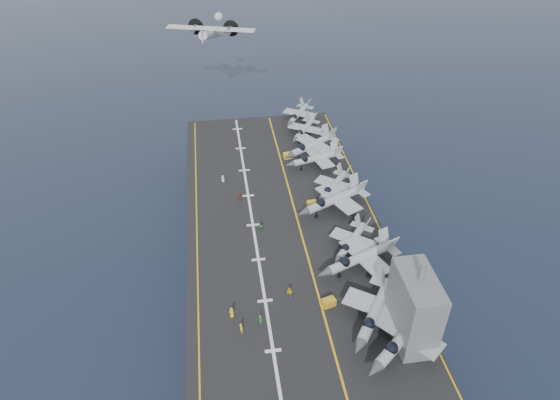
{
  "coord_description": "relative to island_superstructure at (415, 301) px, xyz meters",
  "views": [
    {
      "loc": [
        -11.7,
        -76.23,
        72.97
      ],
      "look_at": [
        0.0,
        4.0,
        13.0
      ],
      "focal_mm": 32.0,
      "sensor_mm": 36.0,
      "label": 1
    }
  ],
  "objects": [
    {
      "name": "crew_0",
      "position": [
        -26.66,
        7.42,
        -6.5
      ],
      "size": [
        1.4,
        1.41,
        1.99
      ],
      "primitive_type": "imported",
      "color": "yellow",
      "rests_on": "flight_deck"
    },
    {
      "name": "crew_7",
      "position": [
        -16.81,
        10.42,
        -6.54
      ],
      "size": [
        1.32,
        1.38,
        1.92
      ],
      "primitive_type": "imported",
      "color": "yellow",
      "rests_on": "flight_deck"
    },
    {
      "name": "crew_1",
      "position": [
        -25.4,
        4.06,
        -6.5
      ],
      "size": [
        1.32,
        1.44,
        2.0
      ],
      "primitive_type": "imported",
      "color": "yellow",
      "rests_on": "flight_deck"
    },
    {
      "name": "crew_4",
      "position": [
        -22.83,
        38.62,
        -6.64
      ],
      "size": [
        1.03,
        0.7,
        1.71
      ],
      "primitive_type": "imported",
      "color": "#A62819",
      "rests_on": "flight_deck"
    },
    {
      "name": "crew_5",
      "position": [
        -26.02,
        46.05,
        -6.66
      ],
      "size": [
        1.18,
        0.99,
        1.67
      ],
      "primitive_type": "imported",
      "color": "white",
      "rests_on": "flight_deck"
    },
    {
      "name": "fighter_jet_6",
      "position": [
        -4.27,
        49.25,
        -5.09
      ],
      "size": [
        15.83,
        12.57,
        4.82
      ],
      "primitive_type": null,
      "color": "#9FA7AE",
      "rests_on": "flight_deck"
    },
    {
      "name": "transport_plane",
      "position": [
        -25.64,
        92.25,
        10.43
      ],
      "size": [
        28.41,
        23.21,
        5.81
      ],
      "primitive_type": null,
      "color": "silver"
    },
    {
      "name": "fighter_jet_7",
      "position": [
        -4.24,
        54.83,
        -4.78
      ],
      "size": [
        18.8,
        17.32,
        5.43
      ],
      "primitive_type": null,
      "color": "#9DA8AE",
      "rests_on": "flight_deck"
    },
    {
      "name": "tow_cart_b",
      "position": [
        -8.21,
        34.43,
        -6.89
      ],
      "size": [
        2.16,
        1.53,
        1.22
      ],
      "primitive_type": null,
      "color": "gold",
      "rests_on": "flight_deck"
    },
    {
      "name": "deck_edge_port",
      "position": [
        -32.0,
        30.0,
        -7.48
      ],
      "size": [
        0.25,
        90.0,
        0.02
      ],
      "primitive_type": "cube",
      "color": "gold",
      "rests_on": "flight_deck"
    },
    {
      "name": "fighter_jet_9",
      "position": [
        -4.49,
        72.0,
        -5.23
      ],
      "size": [
        14.38,
        15.72,
        4.54
      ],
      "primitive_type": null,
      "color": "#99A2A9",
      "rests_on": "flight_deck"
    },
    {
      "name": "island_superstructure",
      "position": [
        0.0,
        0.0,
        0.0
      ],
      "size": [
        5.0,
        10.0,
        15.0
      ],
      "primitive_type": null,
      "color": "#56595E",
      "rests_on": "flight_deck"
    },
    {
      "name": "fighter_jet_3",
      "position": [
        -3.68,
        20.25,
        -5.28
      ],
      "size": [
        14.72,
        15.32,
        4.45
      ],
      "primitive_type": null,
      "color": "gray",
      "rests_on": "flight_deck"
    },
    {
      "name": "hull",
      "position": [
        -15.0,
        30.0,
        -12.9
      ],
      "size": [
        36.0,
        90.0,
        10.0
      ],
      "primitive_type": "cube",
      "color": "#56595E",
      "rests_on": "ground"
    },
    {
      "name": "fighter_jet_2",
      "position": [
        -3.38,
        15.2,
        -4.71
      ],
      "size": [
        18.93,
        15.95,
        5.59
      ],
      "primitive_type": null,
      "color": "gray",
      "rests_on": "flight_deck"
    },
    {
      "name": "tow_cart_a",
      "position": [
        -10.79,
        7.59,
        -6.85
      ],
      "size": [
        2.47,
        1.97,
        1.29
      ],
      "primitive_type": null,
      "color": "gold",
      "rests_on": "flight_deck"
    },
    {
      "name": "tow_cart_c",
      "position": [
        -10.15,
        53.97,
        -6.87
      ],
      "size": [
        2.27,
        1.63,
        1.27
      ],
      "primitive_type": null,
      "color": "gold",
      "rests_on": "flight_deck"
    },
    {
      "name": "foul_line",
      "position": [
        -12.0,
        30.0,
        -7.48
      ],
      "size": [
        0.35,
        90.0,
        0.02
      ],
      "primitive_type": "cube",
      "color": "gold",
      "rests_on": "flight_deck"
    },
    {
      "name": "ground",
      "position": [
        -15.0,
        30.0,
        -17.9
      ],
      "size": [
        500.0,
        500.0,
        0.0
      ],
      "primitive_type": "plane",
      "color": "#142135",
      "rests_on": "ground"
    },
    {
      "name": "fighter_jet_4",
      "position": [
        -3.97,
        32.5,
        -4.63
      ],
      "size": [
        19.63,
        17.02,
        5.73
      ],
      "primitive_type": null,
      "color": "#8C949C",
      "rests_on": "flight_deck"
    },
    {
      "name": "fighter_jet_0",
      "position": [
        -1.69,
        -2.11,
        -4.66
      ],
      "size": [
        19.54,
        18.8,
        5.67
      ],
      "primitive_type": null,
      "color": "gray",
      "rests_on": "flight_deck"
    },
    {
      "name": "crew_2",
      "position": [
        -19.59,
        28.41,
        -6.57
      ],
      "size": [
        1.28,
        1.34,
        1.87
      ],
      "primitive_type": "imported",
      "color": "#297D31",
      "rests_on": "flight_deck"
    },
    {
      "name": "deck_edge_stbd",
      "position": [
        3.5,
        30.0,
        -7.48
      ],
      "size": [
        0.25,
        90.0,
        0.02
      ],
      "primitive_type": "cube",
      "color": "gold",
      "rests_on": "flight_deck"
    },
    {
      "name": "fighter_jet_1",
      "position": [
        -4.37,
        3.28,
        -4.69
      ],
      "size": [
        18.14,
        19.43,
        5.62
      ],
      "primitive_type": null,
      "color": "gray",
      "rests_on": "flight_deck"
    },
    {
      "name": "landing_centerline",
      "position": [
        -21.0,
        30.0,
        -7.48
      ],
      "size": [
        0.5,
        90.0,
        0.02
      ],
      "primitive_type": "cube",
      "color": "silver",
      "rests_on": "flight_deck"
    },
    {
      "name": "flight_deck",
      "position": [
        -15.0,
        30.0,
        -7.7
      ],
      "size": [
        38.0,
        92.0,
        0.4
      ],
      "primitive_type": "cube",
      "color": "black",
      "rests_on": "hull"
    },
    {
      "name": "crew_6",
      "position": [
        -22.26,
        5.38,
        -6.54
      ],
      "size": [
        0.96,
        1.27,
        1.92
      ],
      "primitive_type": "imported",
      "color": "green",
      "rests_on": "flight_deck"
    },
    {
      "name": "fighter_jet_5",
      "position": [
        -2.86,
        38.1,
        -5.22
      ],
      "size": [
        15.05,
        15.68,
        4.55
      ],
      "primitive_type": null,
      "color": "#9EA7AF",
      "rests_on": "flight_deck"
    },
    {
      "name": "fighter_jet_8",
      "position": [
        -4.49,
        63.5,
        -5.23
      ],
      "size": [
        14.38,
        15.72,
        4.54
      ],
      "primitive_type": null,
      "color": "#99A2A9",
      "rests_on": "flight_deck"
    }
  ]
}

